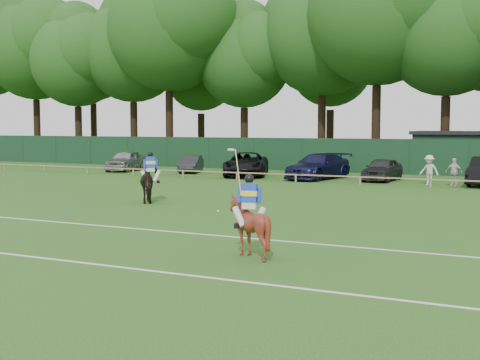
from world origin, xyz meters
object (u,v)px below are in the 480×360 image
Objects in this scene: sedan_navy at (318,166)px; utility_shed at (474,152)px; horse_dark at (151,183)px; hatch_grey at (382,169)px; sedan_silver at (126,161)px; sedan_grey at (191,164)px; polo_ball at (218,211)px; spectator_mid at (454,172)px; horse_chestnut at (249,226)px; suv_black at (246,164)px; spectator_left at (429,170)px.

utility_shed reaches higher than sedan_navy.
horse_dark is 0.48× the size of hatch_grey.
utility_shed is at bearing 58.85° from sedan_navy.
sedan_silver is 1.22× the size of sedan_grey.
spectator_mid is at bearing 65.85° from polo_ball.
horse_chestnut is 0.27× the size of suv_black.
hatch_grey is (9.23, 0.31, -0.08)m from suv_black.
sedan_navy is at bearing -14.00° from sedan_silver.
spectator_mid is (13.75, -1.61, -0.01)m from suv_black.
horse_chestnut is 0.92× the size of spectator_left.
sedan_navy is (15.59, -0.68, 0.03)m from sedan_silver.
spectator_left is at bearing -97.46° from utility_shed.
suv_black is at bearing -174.11° from spectator_left.
horse_dark is 0.35× the size of suv_black.
polo_ball is at bearing -77.14° from sedan_grey.
polo_ball is at bearing -104.70° from utility_shed.
suv_black is 0.69× the size of utility_shed.
sedan_navy reaches higher than hatch_grey.
suv_black is at bearing -175.26° from spectator_mid.
horse_chestnut is 0.35× the size of sedan_silver.
horse_dark reaches higher than sedan_grey.
hatch_grey is 0.51× the size of utility_shed.
horse_dark reaches higher than spectator_mid.
horse_chestnut reaches higher than sedan_grey.
hatch_grey is (6.69, 15.67, -0.14)m from horse_dark.
sedan_silver is 24.64m from polo_ball.
sedan_navy is at bearing -91.71° from horse_chestnut.
suv_black is 9.24m from hatch_grey.
spectator_mid reaches higher than sedan_grey.
polo_ball is at bearing -97.50° from spectator_left.
sedan_silver is at bearing -173.76° from spectator_mid.
sedan_grey is 17.59m from spectator_left.
hatch_grey is at bearing 168.39° from spectator_mid.
suv_black is at bearing -174.39° from hatch_grey.
horse_chestnut is 24.72m from hatch_grey.
horse_chestnut is at bearing 95.79° from horse_dark.
sedan_navy reaches higher than sedan_silver.
horse_dark is 1.19× the size of spectator_left.
utility_shed is (13.70, 9.16, 0.73)m from suv_black.
spectator_mid reaches higher than polo_ball.
horse_chestnut is 0.19× the size of utility_shed.
spectator_left is (12.34, -1.27, 0.06)m from suv_black.
sedan_grey is at bearing -177.12° from spectator_mid.
spectator_mid is 10.79m from utility_shed.
suv_black is 16.50m from utility_shed.
horse_chestnut is (9.07, -8.93, -0.07)m from horse_dark.
horse_dark is at bearing -100.23° from suv_black.
utility_shed is at bearing 8.10° from sedan_silver.
horse_chestnut reaches higher than hatch_grey.
horse_dark reaches higher than sedan_navy.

